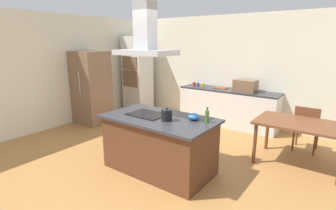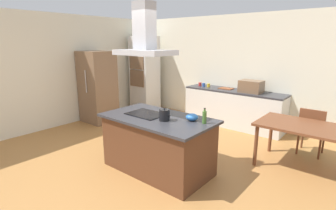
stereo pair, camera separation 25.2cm
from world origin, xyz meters
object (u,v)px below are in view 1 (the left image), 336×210
at_px(wall_oven_stack, 138,74).
at_px(refrigerator, 91,88).
at_px(olive_oil_bottle, 207,116).
at_px(chair_facing_back_wall, 306,126).
at_px(countertop_microwave, 245,86).
at_px(dining_table, 301,127).
at_px(cooktop, 147,114).
at_px(coffee_mug_yellow, 203,85).
at_px(coffee_mug_blue, 198,84).
at_px(range_hood, 145,38).
at_px(coffee_mug_red, 194,84).
at_px(cutting_board, 220,88).
at_px(mixing_bowl, 194,117).
at_px(tea_kettle, 167,115).

xyz_separation_m(wall_oven_stack, refrigerator, (-0.08, -1.64, -0.19)).
distance_m(olive_oil_bottle, chair_facing_back_wall, 2.32).
height_order(countertop_microwave, dining_table, countertop_microwave).
distance_m(cooktop, coffee_mug_yellow, 2.92).
distance_m(coffee_mug_blue, range_hood, 3.17).
height_order(cooktop, coffee_mug_red, coffee_mug_red).
xyz_separation_m(coffee_mug_red, cutting_board, (0.74, 0.04, -0.04)).
height_order(mixing_bowl, coffee_mug_red, mixing_bowl).
bearing_deg(range_hood, tea_kettle, -8.17).
distance_m(coffee_mug_red, chair_facing_back_wall, 2.97).
bearing_deg(wall_oven_stack, refrigerator, -92.80).
bearing_deg(coffee_mug_yellow, coffee_mug_blue, -178.88).
relative_size(coffee_mug_yellow, wall_oven_stack, 0.04).
height_order(mixing_bowl, refrigerator, refrigerator).
xyz_separation_m(coffee_mug_blue, chair_facing_back_wall, (2.72, -0.66, -0.44)).
height_order(cooktop, olive_oil_bottle, olive_oil_bottle).
bearing_deg(coffee_mug_yellow, olive_oil_bottle, -60.15).
height_order(cooktop, tea_kettle, tea_kettle).
distance_m(tea_kettle, olive_oil_bottle, 0.59).
bearing_deg(coffee_mug_blue, range_hood, -76.38).
height_order(countertop_microwave, cutting_board, countertop_microwave).
distance_m(tea_kettle, range_hood, 1.20).
bearing_deg(coffee_mug_red, wall_oven_stack, -172.39).
bearing_deg(tea_kettle, coffee_mug_yellow, 108.84).
relative_size(olive_oil_bottle, chair_facing_back_wall, 0.26).
distance_m(cooktop, chair_facing_back_wall, 3.02).
distance_m(tea_kettle, wall_oven_stack, 4.12).
bearing_deg(refrigerator, olive_oil_bottle, -12.34).
bearing_deg(cooktop, coffee_mug_blue, 103.62).
xyz_separation_m(mixing_bowl, range_hood, (-0.76, -0.20, 1.15)).
height_order(cutting_board, refrigerator, refrigerator).
distance_m(olive_oil_bottle, range_hood, 1.49).
bearing_deg(tea_kettle, coffee_mug_red, 113.34).
bearing_deg(cutting_board, wall_oven_stack, -173.69).
xyz_separation_m(olive_oil_bottle, refrigerator, (-3.71, 0.81, -0.09)).
distance_m(dining_table, chair_facing_back_wall, 0.68).
relative_size(mixing_bowl, coffee_mug_red, 2.08).
bearing_deg(cutting_board, olive_oil_bottle, -68.70).
bearing_deg(olive_oil_bottle, cooktop, -168.67).
bearing_deg(tea_kettle, coffee_mug_blue, 111.32).
bearing_deg(coffee_mug_red, mixing_bowl, -59.45).
bearing_deg(wall_oven_stack, coffee_mug_red, 7.61).
height_order(olive_oil_bottle, dining_table, olive_oil_bottle).
height_order(coffee_mug_red, coffee_mug_blue, same).
bearing_deg(wall_oven_stack, coffee_mug_yellow, 6.04).
bearing_deg(cooktop, coffee_mug_red, 105.94).
height_order(tea_kettle, chair_facing_back_wall, tea_kettle).
bearing_deg(wall_oven_stack, olive_oil_bottle, -34.00).
height_order(dining_table, range_hood, range_hood).
height_order(tea_kettle, coffee_mug_red, tea_kettle).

